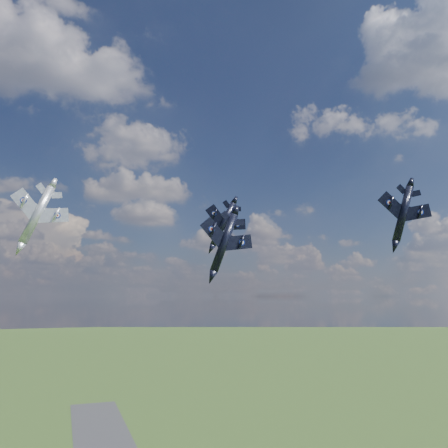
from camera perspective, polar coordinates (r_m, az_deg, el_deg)
name	(u,v)px	position (r m, az deg, el deg)	size (l,w,h in m)	color
jet_lead_navy	(224,243)	(75.88, 0.03, -2.44)	(10.61, 14.79, 3.06)	black
jet_right_navy	(403,214)	(80.02, 22.34, 1.24)	(9.75, 13.59, 2.81)	black
jet_high_navy	(223,224)	(101.39, -0.10, -0.01)	(10.80, 15.06, 3.12)	black
jet_left_silver	(37,215)	(76.77, -23.23, 1.13)	(10.06, 14.02, 2.90)	#A3A5AE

